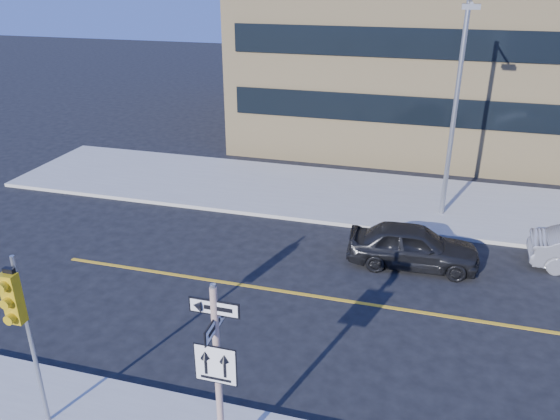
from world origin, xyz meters
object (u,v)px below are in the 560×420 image
(traffic_signal, at_px, (17,312))
(parked_car_a, at_px, (413,246))
(sign_pole, at_px, (217,370))
(streetlight_a, at_px, (457,99))

(traffic_signal, distance_m, parked_car_a, 11.98)
(parked_car_a, bearing_deg, sign_pole, 159.12)
(parked_car_a, bearing_deg, traffic_signal, 140.53)
(sign_pole, relative_size, parked_car_a, 0.96)
(parked_car_a, height_order, streetlight_a, streetlight_a)
(sign_pole, xyz_separation_m, streetlight_a, (4.00, 13.27, 2.32))
(traffic_signal, xyz_separation_m, parked_car_a, (7.09, 9.38, -2.31))
(sign_pole, bearing_deg, parked_car_a, 71.52)
(traffic_signal, bearing_deg, streetlight_a, 59.20)
(parked_car_a, relative_size, streetlight_a, 0.53)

